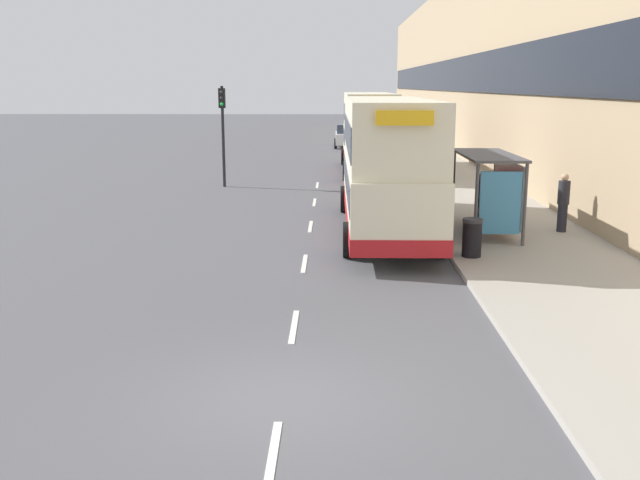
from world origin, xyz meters
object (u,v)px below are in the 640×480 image
double_decker_bus_ahead (368,131)px  pedestrian_1 (480,197)px  litter_bin (472,237)px  bus_shelter (495,179)px  car_0 (347,136)px  pedestrian_at_shelter (563,202)px  traffic_light_far_kerb (223,119)px  double_decker_bus_near (386,163)px

double_decker_bus_ahead → pedestrian_1: 15.25m
double_decker_bus_ahead → litter_bin: size_ratio=10.99×
bus_shelter → litter_bin: 3.49m
car_0 → bus_shelter: bearing=-83.2°
double_decker_bus_ahead → pedestrian_at_shelter: double_decker_bus_ahead is taller
double_decker_bus_ahead → traffic_light_far_kerb: size_ratio=2.47×
car_0 → traffic_light_far_kerb: bearing=-105.7°
double_decker_bus_near → car_0: bearing=91.2°
double_decker_bus_ahead → litter_bin: (1.88, -20.24, -1.62)m
bus_shelter → double_decker_bus_ahead: double_decker_bus_ahead is taller
pedestrian_at_shelter → litter_bin: (-3.52, -3.46, -0.42)m
double_decker_bus_ahead → double_decker_bus_near: bearing=-90.7°
pedestrian_at_shelter → litter_bin: bearing=-135.5°
litter_bin → traffic_light_far_kerb: 17.22m
pedestrian_1 → litter_bin: 5.53m
pedestrian_1 → double_decker_bus_near: bearing=-156.4°
double_decker_bus_near → car_0: 32.64m
litter_bin → pedestrian_at_shelter: bearing=44.5°
double_decker_bus_ahead → pedestrian_1: bearing=-78.0°
double_decker_bus_near → pedestrian_at_shelter: 5.74m
double_decker_bus_near → pedestrian_1: size_ratio=6.96×
double_decker_bus_near → double_decker_bus_ahead: same height
double_decker_bus_near → pedestrian_at_shelter: bearing=-4.6°
double_decker_bus_near → double_decker_bus_ahead: (0.19, 16.33, 0.00)m
car_0 → pedestrian_1: (4.02, -31.14, 0.09)m
double_decker_bus_ahead → pedestrian_at_shelter: 17.67m
traffic_light_far_kerb → bus_shelter: bearing=-48.4°
car_0 → pedestrian_1: size_ratio=2.71×
car_0 → pedestrian_at_shelter: bearing=-79.3°
bus_shelter → double_decker_bus_near: double_decker_bus_near is taller
double_decker_bus_ahead → traffic_light_far_kerb: bearing=-140.9°
litter_bin → traffic_light_far_kerb: (-8.95, 14.50, 2.49)m
double_decker_bus_near → car_0: (-0.67, 32.61, -1.41)m
car_0 → litter_bin: car_0 is taller
car_0 → pedestrian_at_shelter: pedestrian_at_shelter is taller
bus_shelter → pedestrian_1: 2.51m
car_0 → litter_bin: (2.74, -36.52, -0.21)m
double_decker_bus_ahead → car_0: double_decker_bus_ahead is taller
litter_bin → double_decker_bus_ahead: bearing=95.3°
bus_shelter → double_decker_bus_ahead: 17.48m
litter_bin → bus_shelter: bearing=68.1°
double_decker_bus_ahead → car_0: 16.36m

